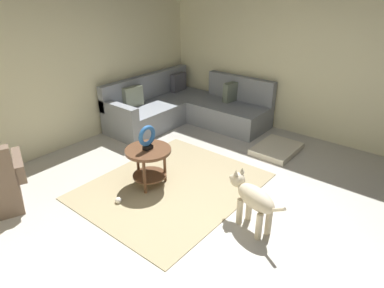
# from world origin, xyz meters

# --- Properties ---
(ground_plane) EXTENTS (6.00, 6.00, 0.10)m
(ground_plane) POSITION_xyz_m (0.00, 0.00, -0.05)
(ground_plane) COLOR #B7B2A8
(wall_back) EXTENTS (6.00, 0.12, 2.70)m
(wall_back) POSITION_xyz_m (0.00, 2.94, 1.35)
(wall_back) COLOR beige
(wall_back) RESTS_ON ground_plane
(wall_right) EXTENTS (0.12, 6.00, 2.70)m
(wall_right) POSITION_xyz_m (2.94, 0.00, 1.35)
(wall_right) COLOR beige
(wall_right) RESTS_ON ground_plane
(area_rug) EXTENTS (2.30, 1.90, 0.01)m
(area_rug) POSITION_xyz_m (0.15, 0.70, 0.01)
(area_rug) COLOR tan
(area_rug) RESTS_ON ground_plane
(sectional_couch) EXTENTS (2.20, 2.25, 0.88)m
(sectional_couch) POSITION_xyz_m (1.99, 2.01, 0.29)
(sectional_couch) COLOR gray
(sectional_couch) RESTS_ON ground_plane
(side_table) EXTENTS (0.60, 0.60, 0.54)m
(side_table) POSITION_xyz_m (-0.01, 0.96, 0.42)
(side_table) COLOR brown
(side_table) RESTS_ON ground_plane
(torus_sculpture) EXTENTS (0.28, 0.08, 0.33)m
(torus_sculpture) POSITION_xyz_m (-0.01, 0.96, 0.71)
(torus_sculpture) COLOR black
(torus_sculpture) RESTS_ON side_table
(dog_bed_mat) EXTENTS (0.80, 0.60, 0.09)m
(dog_bed_mat) POSITION_xyz_m (1.98, 0.08, 0.04)
(dog_bed_mat) COLOR beige
(dog_bed_mat) RESTS_ON ground_plane
(dog) EXTENTS (0.37, 0.82, 0.63)m
(dog) POSITION_xyz_m (0.10, -0.53, 0.38)
(dog) COLOR beige
(dog) RESTS_ON ground_plane
(dog_toy_ball) EXTENTS (0.08, 0.08, 0.08)m
(dog_toy_ball) POSITION_xyz_m (-0.56, 0.96, 0.04)
(dog_toy_ball) COLOR silver
(dog_toy_ball) RESTS_ON ground_plane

